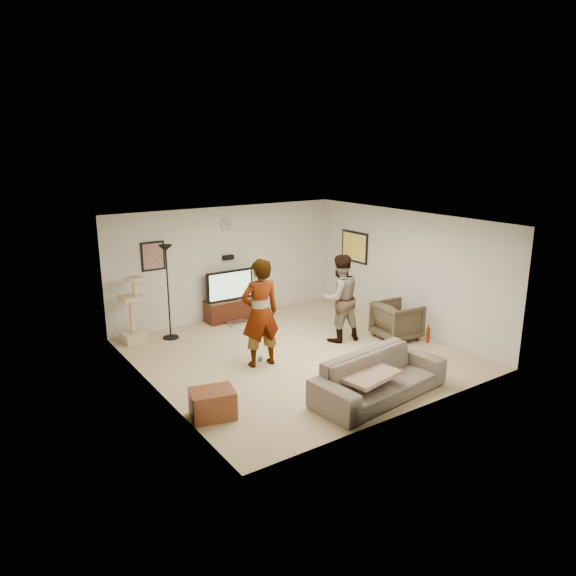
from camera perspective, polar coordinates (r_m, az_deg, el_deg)
floor at (r=10.05m, az=1.08°, el=-7.11°), size 5.50×5.50×0.02m
ceiling at (r=9.39m, az=1.15°, el=7.29°), size 5.50×5.50×0.02m
wall_back at (r=11.93m, az=-6.55°, el=2.72°), size 5.50×0.04×2.50m
wall_front at (r=7.67m, az=13.11°, el=-4.62°), size 5.50×0.04×2.50m
wall_left at (r=8.42m, az=-14.37°, el=-2.91°), size 0.04×5.50×2.50m
wall_right at (r=11.41m, az=12.47°, el=1.89°), size 0.04×5.50×2.50m
wall_clock at (r=11.75m, az=-6.60°, el=6.74°), size 0.26×0.04×0.26m
wall_speaker at (r=11.85m, az=-6.43°, el=3.28°), size 0.25×0.10×0.10m
picture_back at (r=11.17m, az=-14.30°, el=3.34°), size 0.42×0.03×0.52m
picture_right at (r=12.47m, az=7.14°, el=4.41°), size 0.03×0.78×0.62m
tv_stand at (r=11.94m, az=-6.21°, el=-2.31°), size 1.12×0.45×0.47m
console_box at (r=11.65m, az=-5.45°, el=-3.76°), size 0.40×0.30×0.07m
tv at (r=11.78m, az=-6.28°, el=0.30°), size 1.11×0.08×0.66m
tv_screen at (r=11.74m, az=-6.18°, el=0.26°), size 1.02×0.01×0.58m
floor_lamp at (r=10.79m, az=-12.74°, el=-0.50°), size 0.32×0.32×1.91m
cat_tree at (r=10.84m, az=-16.46°, el=-2.27°), size 0.46×0.46×1.33m
person_left at (r=9.24m, az=-3.01°, el=-2.70°), size 0.76×0.55×1.93m
person_right at (r=10.48m, az=5.56°, el=-1.10°), size 0.94×0.78×1.75m
sofa at (r=8.42m, az=9.79°, el=-9.34°), size 2.36×1.13×0.67m
throw_blanket at (r=8.19m, az=8.35°, el=-9.11°), size 1.01×0.85×0.06m
beer_bottle at (r=8.97m, az=14.80°, el=-4.93°), size 0.06×0.06×0.25m
armchair at (r=10.91m, az=11.64°, el=-3.45°), size 0.90×0.88×0.75m
side_table at (r=7.84m, az=-8.10°, el=-12.20°), size 0.72×0.60×0.42m
toy_ball at (r=9.72m, az=-2.99°, el=-7.56°), size 0.09×0.09×0.09m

